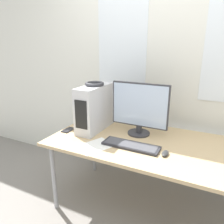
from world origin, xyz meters
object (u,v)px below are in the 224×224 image
object	(u,v)px
pc_tower	(95,108)
mouse	(165,153)
headphones	(95,84)
keyboard	(131,145)
cell_phone	(68,130)
monitor_main	(140,108)

from	to	relation	value
pc_tower	mouse	xyz separation A→B (m)	(0.76, -0.23, -0.21)
mouse	headphones	bearing A→B (deg)	163.03
headphones	pc_tower	bearing A→B (deg)	-90.00
keyboard	mouse	bearing A→B (deg)	-2.71
pc_tower	cell_phone	bearing A→B (deg)	-143.48
mouse	cell_phone	size ratio (longest dim) A/B	0.77
headphones	keyboard	xyz separation A→B (m)	(0.47, -0.22, -0.44)
monitor_main	cell_phone	size ratio (longest dim) A/B	3.94
headphones	keyboard	world-z (taller)	headphones
headphones	cell_phone	bearing A→B (deg)	-143.34
pc_tower	mouse	size ratio (longest dim) A/B	4.75
keyboard	cell_phone	bearing A→B (deg)	175.46
monitor_main	keyboard	world-z (taller)	monitor_main
monitor_main	mouse	distance (m)	0.50
pc_tower	cell_phone	distance (m)	0.35
keyboard	mouse	world-z (taller)	mouse
mouse	keyboard	bearing A→B (deg)	177.29
monitor_main	keyboard	distance (m)	0.37
cell_phone	keyboard	bearing A→B (deg)	-3.97
keyboard	mouse	size ratio (longest dim) A/B	4.63
cell_phone	monitor_main	bearing A→B (deg)	19.89
headphones	mouse	distance (m)	0.90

